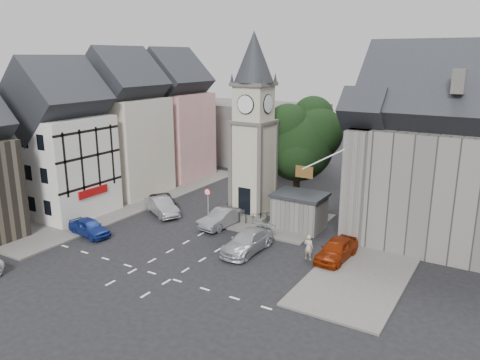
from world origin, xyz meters
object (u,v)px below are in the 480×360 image
Objects in this scene: car_west_blue at (89,227)px; pedestrian at (308,247)px; car_east_red at (337,250)px; stone_shelter at (299,211)px; clock_tower at (253,128)px.

pedestrian is (17.15, 4.90, 0.23)m from car_west_blue.
pedestrian is at bearing -65.94° from car_west_blue.
stone_shelter is at bearing 141.44° from car_east_red.
car_east_red is at bearing -152.37° from pedestrian.
car_west_blue is (-9.15, -10.89, -7.41)m from clock_tower.
stone_shelter is 6.39m from pedestrian.
clock_tower is at bearing -38.98° from pedestrian.
car_west_blue is 19.80m from car_east_red.
stone_shelter reaches higher than car_west_blue.
stone_shelter is at bearing -61.96° from pedestrian.
stone_shelter is at bearing -45.18° from car_west_blue.
car_east_red reaches higher than car_west_blue.
car_east_red is at bearing -64.55° from car_west_blue.
pedestrian reaches higher than car_east_red.
stone_shelter is 2.29× the size of pedestrian.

